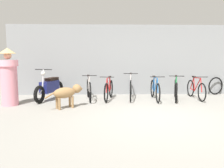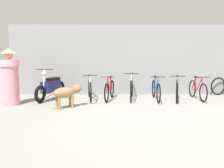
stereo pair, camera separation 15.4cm
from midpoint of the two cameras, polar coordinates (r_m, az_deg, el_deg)
The scene contains 12 objects.
ground_plane at distance 5.27m, azimuth 13.08°, elevation -8.71°, with size 60.00×60.00×0.00m, color gray.
shop_wall_back at distance 8.46m, azimuth 7.88°, elevation 6.22°, with size 9.83×0.20×2.63m.
bicycle_0 at distance 7.35m, azimuth -5.25°, elevation -1.36°, with size 0.46×1.64×0.85m.
bicycle_1 at distance 7.31m, azimuth -0.05°, elevation -1.55°, with size 0.46×1.55×0.80m.
bicycle_2 at distance 7.46m, azimuth 5.71°, elevation -1.06°, with size 0.46×1.78×0.91m.
bicycle_3 at distance 7.40m, azimuth 11.98°, elevation -1.53°, with size 0.46×1.68×0.82m.
bicycle_4 at distance 7.58m, azimuth 17.18°, elevation -1.47°, with size 0.59×1.61×0.84m.
bicycle_5 at distance 7.94m, azimuth 21.94°, elevation -1.37°, with size 0.46×1.57×0.79m.
motorcycle at distance 7.62m, azimuth -15.09°, elevation -0.83°, with size 0.67×1.80×1.04m.
stray_dog at distance 6.21m, azimuth -10.90°, elevation -2.15°, with size 0.96×0.76×0.65m.
person_in_robes at distance 7.08m, azimuth -24.51°, elevation 1.81°, with size 0.58×0.58×1.68m.
spare_tire_left at distance 9.18m, azimuth 26.42°, elevation -0.51°, with size 0.66×0.24×0.67m.
Camera 2 is at (-1.14, -4.93, 1.40)m, focal length 35.00 mm.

